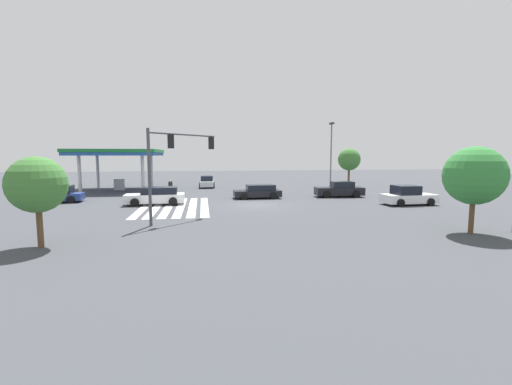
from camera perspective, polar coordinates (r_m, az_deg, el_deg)
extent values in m
plane|color=#3D3F44|center=(28.60, 0.00, -2.09)|extent=(127.48, 127.48, 0.00)
cube|color=silver|center=(28.64, -18.14, -2.38)|extent=(10.59, 0.60, 0.01)
cube|color=silver|center=(28.50, -16.25, -2.36)|extent=(10.59, 0.60, 0.01)
cube|color=silver|center=(28.40, -14.35, -2.34)|extent=(10.59, 0.60, 0.01)
cube|color=silver|center=(28.32, -12.43, -2.31)|extent=(10.59, 0.60, 0.01)
cube|color=silver|center=(28.28, -10.51, -2.28)|extent=(10.59, 0.60, 0.01)
cube|color=silver|center=(28.26, -8.58, -2.25)|extent=(10.59, 0.60, 0.01)
cylinder|color=#47474C|center=(20.79, -17.34, 2.39)|extent=(0.18, 0.18, 5.70)
cylinder|color=#47474C|center=(22.53, -11.88, 9.43)|extent=(3.97, 3.97, 0.12)
cube|color=black|center=(21.79, -14.01, 8.25)|extent=(0.40, 0.40, 0.84)
sphere|color=red|center=(21.89, -13.69, 8.25)|extent=(0.16, 0.16, 0.16)
cube|color=black|center=(24.23, -7.47, 8.16)|extent=(0.40, 0.40, 0.84)
sphere|color=gold|center=(24.35, -7.21, 8.16)|extent=(0.16, 0.16, 0.16)
cube|color=silver|center=(44.71, -8.18, 1.53)|extent=(4.15, 1.75, 0.66)
cube|color=black|center=(44.72, -8.20, 2.37)|extent=(2.29, 1.55, 0.65)
cylinder|color=black|center=(43.45, -7.05, 1.18)|extent=(0.69, 0.23, 0.69)
cylinder|color=black|center=(43.46, -9.32, 1.15)|extent=(0.69, 0.23, 0.69)
cylinder|color=black|center=(46.00, -7.10, 1.46)|extent=(0.69, 0.23, 0.69)
cylinder|color=black|center=(46.01, -9.25, 1.43)|extent=(0.69, 0.23, 0.69)
cube|color=black|center=(35.07, 13.68, 0.23)|extent=(1.97, 4.85, 0.77)
cube|color=black|center=(35.10, 14.17, 1.32)|extent=(1.62, 2.19, 0.58)
cylinder|color=black|center=(33.85, 11.77, -0.33)|extent=(0.27, 0.71, 0.70)
cylinder|color=black|center=(35.46, 10.99, -0.01)|extent=(0.27, 0.71, 0.70)
cylinder|color=black|center=(34.81, 16.41, -0.27)|extent=(0.27, 0.71, 0.70)
cylinder|color=black|center=(36.38, 15.45, 0.03)|extent=(0.27, 0.71, 0.70)
cube|color=silver|center=(29.94, -16.48, -0.91)|extent=(1.98, 4.91, 0.72)
cube|color=black|center=(29.83, -15.78, 0.32)|extent=(1.72, 2.94, 0.57)
cylinder|color=black|center=(29.24, -19.56, -1.58)|extent=(0.25, 0.70, 0.69)
cylinder|color=black|center=(31.04, -19.08, -1.13)|extent=(0.25, 0.70, 0.69)
cylinder|color=black|center=(28.95, -13.68, -1.47)|extent=(0.25, 0.70, 0.69)
cylinder|color=black|center=(30.76, -13.53, -1.02)|extent=(0.25, 0.70, 0.69)
cube|color=navy|center=(34.76, -30.18, -0.64)|extent=(1.97, 4.22, 0.62)
cube|color=black|center=(34.65, -29.98, 0.44)|extent=(1.66, 2.23, 0.69)
cylinder|color=black|center=(34.37, -32.61, -1.13)|extent=(0.27, 0.66, 0.65)
cylinder|color=black|center=(35.98, -31.71, -0.79)|extent=(0.27, 0.66, 0.65)
cylinder|color=black|center=(33.60, -28.51, -1.05)|extent=(0.27, 0.66, 0.65)
cylinder|color=black|center=(35.25, -27.78, -0.70)|extent=(0.27, 0.66, 0.65)
cube|color=black|center=(33.02, 0.20, -0.13)|extent=(1.97, 4.52, 0.60)
cube|color=black|center=(33.02, 0.77, 0.86)|extent=(1.77, 2.69, 0.53)
cylinder|color=black|center=(31.86, -1.99, -0.65)|extent=(0.22, 0.65, 0.64)
cylinder|color=black|center=(33.82, -2.42, -0.25)|extent=(0.22, 0.65, 0.64)
cylinder|color=black|center=(32.33, 2.93, -0.55)|extent=(0.22, 0.65, 0.64)
cylinder|color=black|center=(34.26, 2.23, -0.17)|extent=(0.22, 0.65, 0.64)
cube|color=silver|center=(31.46, 24.11, -0.91)|extent=(1.97, 4.43, 0.70)
cube|color=black|center=(31.20, 23.68, 0.40)|extent=(1.73, 1.94, 0.75)
cylinder|color=black|center=(33.04, 25.11, -1.00)|extent=(0.23, 0.64, 0.63)
cylinder|color=black|center=(31.50, 27.12, -1.43)|extent=(0.23, 0.64, 0.63)
cylinder|color=black|center=(31.54, 21.07, -1.15)|extent=(0.23, 0.64, 0.63)
cylinder|color=black|center=(29.94, 22.97, -1.60)|extent=(0.23, 0.64, 0.63)
cube|color=#23519E|center=(43.64, -22.01, 5.96)|extent=(9.37, 9.37, 0.35)
cube|color=#196B2D|center=(43.64, -22.03, 6.43)|extent=(9.56, 9.56, 0.36)
cube|color=#B2B2B7|center=(43.78, -21.82, 1.22)|extent=(0.70, 1.10, 1.30)
cylinder|color=silver|center=(47.68, -24.86, 3.15)|extent=(0.36, 0.36, 4.10)
cylinder|color=silver|center=(41.42, -27.33, 2.65)|extent=(0.36, 0.36, 4.10)
cylinder|color=silver|center=(46.31, -17.02, 3.38)|extent=(0.36, 0.36, 4.10)
cylinder|color=silver|center=(39.84, -18.34, 2.91)|extent=(0.36, 0.36, 4.10)
cylinder|color=#38383D|center=(35.81, -13.95, 0.08)|extent=(0.14, 0.14, 0.82)
cylinder|color=#38383D|center=(35.71, -14.14, 0.05)|extent=(0.14, 0.14, 0.82)
cube|color=black|center=(35.69, -14.08, 1.24)|extent=(0.41, 0.41, 0.65)
sphere|color=tan|center=(35.65, -14.10, 1.94)|extent=(0.22, 0.22, 0.22)
cylinder|color=slate|center=(41.28, 12.38, 5.70)|extent=(0.16, 0.16, 7.71)
cube|color=#333338|center=(41.44, 12.51, 11.18)|extent=(0.80, 0.36, 0.20)
cylinder|color=brown|center=(21.38, 32.27, -3.47)|extent=(0.26, 0.26, 1.79)
sphere|color=#337F38|center=(21.16, 32.61, 2.39)|extent=(3.04, 3.04, 3.04)
cylinder|color=brown|center=(45.10, 15.18, 2.30)|extent=(0.26, 0.26, 2.42)
sphere|color=#3D7533|center=(45.01, 15.27, 5.35)|extent=(2.81, 2.81, 2.81)
cylinder|color=brown|center=(18.25, -32.33, -5.01)|extent=(0.26, 0.26, 1.78)
sphere|color=#3D7533|center=(18.01, -32.69, 1.12)|extent=(2.51, 2.51, 2.51)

